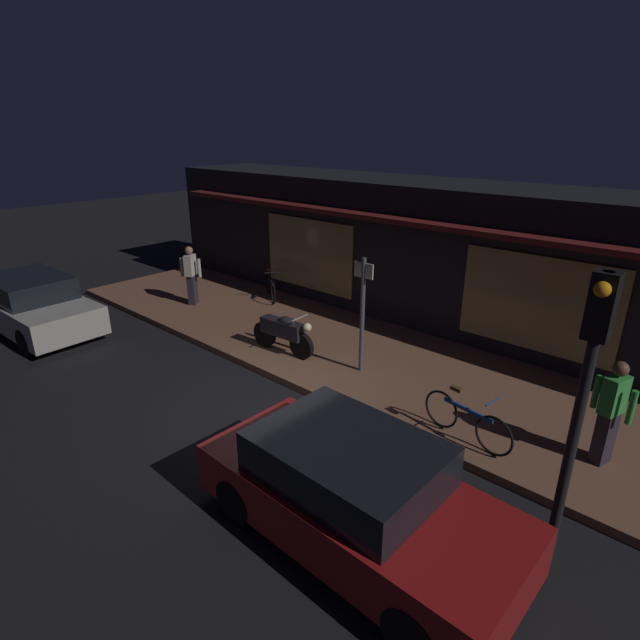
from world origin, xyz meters
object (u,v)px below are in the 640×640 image
person_bystander (611,411)px  traffic_light_pole (586,376)px  motorcycle (284,332)px  sign_post (362,309)px  parked_car_far (353,493)px  bicycle_extra (466,420)px  person_photographer (191,274)px  bicycle_parked (270,287)px  parked_car_near (33,304)px

person_bystander → traffic_light_pole: size_ratio=0.46×
motorcycle → traffic_light_pole: traffic_light_pole is taller
sign_post → traffic_light_pole: traffic_light_pole is taller
person_bystander → parked_car_far: 4.08m
bicycle_extra → person_photographer: size_ratio=0.99×
motorcycle → person_photographer: bearing=172.3°
person_photographer → person_bystander: bearing=-0.7°
person_photographer → parked_car_far: person_photographer is taller
bicycle_parked → person_bystander: size_ratio=0.84×
sign_post → parked_car_near: bearing=-155.6°
parked_car_near → parked_car_far: bearing=-0.3°
traffic_light_pole → parked_car_near: traffic_light_pole is taller
sign_post → parked_car_far: sign_post is taller
motorcycle → parked_car_far: bearing=-35.1°
motorcycle → bicycle_extra: size_ratio=1.04×
person_photographer → traffic_light_pole: 11.05m
person_photographer → sign_post: size_ratio=0.70×
motorcycle → sign_post: bearing=14.1°
bicycle_extra → person_photographer: person_photographer is taller
person_bystander → bicycle_extra: bearing=-154.7°
motorcycle → person_photographer: (-4.30, 0.58, 0.38)m
person_photographer → traffic_light_pole: bearing=-12.5°
sign_post → parked_car_far: (2.61, -3.57, -0.81)m
person_photographer → parked_car_near: size_ratio=0.40×
motorcycle → parked_car_near: bearing=-152.7°
parked_car_near → person_bystander: bearing=16.0°
bicycle_parked → sign_post: 5.32m
motorcycle → person_photographer: person_photographer is taller
bicycle_parked → person_bystander: person_bystander is taller
bicycle_extra → traffic_light_pole: size_ratio=0.46×
bicycle_parked → bicycle_extra: size_ratio=0.85×
person_photographer → traffic_light_pole: traffic_light_pole is taller
person_photographer → bicycle_parked: bearing=55.2°
parked_car_far → sign_post: bearing=126.2°
sign_post → parked_car_far: size_ratio=0.58×
bicycle_parked → person_photographer: bearing=-124.8°
person_bystander → parked_car_far: person_bystander is taller
traffic_light_pole → person_bystander: bearing=90.8°
traffic_light_pole → parked_car_far: 2.96m
traffic_light_pole → parked_car_far: bearing=-146.0°
sign_post → traffic_light_pole: bearing=-26.1°
bicycle_extra → parked_car_far: (-0.15, -2.73, 0.20)m
person_bystander → person_photographer: bearing=179.3°
traffic_light_pole → parked_car_near: bearing=-174.1°
bicycle_parked → sign_post: (4.85, -1.95, 1.00)m
motorcycle → person_bystander: bearing=4.1°
bicycle_extra → bicycle_parked: bearing=159.9°
bicycle_parked → parked_car_far: bearing=-36.5°
person_bystander → parked_car_far: bearing=-118.5°
bicycle_extra → parked_car_near: (-10.49, -2.67, 0.20)m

